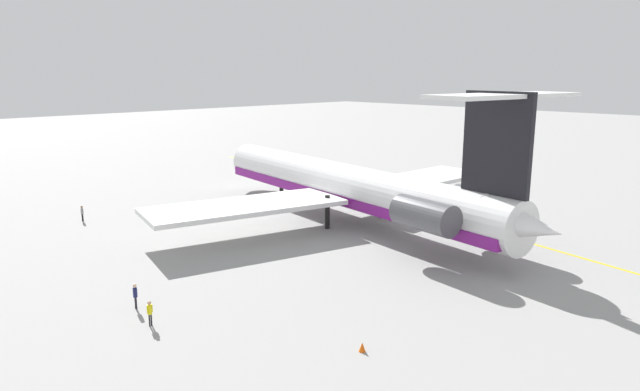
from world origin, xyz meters
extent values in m
plane|color=gray|center=(0.00, 0.00, 0.00)|extent=(353.25, 353.25, 0.00)
cylinder|color=white|center=(0.84, 11.97, 3.81)|extent=(43.02, 10.69, 4.57)
cone|color=white|center=(22.02, 8.88, 3.81)|extent=(5.34, 5.02, 4.38)
cone|color=white|center=(-20.35, 15.05, 4.22)|extent=(7.15, 4.80, 3.88)
cube|color=#7A197F|center=(0.84, 11.97, 2.78)|extent=(42.09, 10.64, 1.00)
cube|color=white|center=(3.48, 23.50, 3.01)|extent=(11.61, 20.20, 0.46)
cube|color=white|center=(0.08, 0.16, 3.01)|extent=(7.89, 19.30, 0.46)
cylinder|color=#515156|center=(-13.23, 17.73, 4.15)|extent=(6.03, 3.44, 2.65)
cube|color=white|center=(-13.34, 16.94, 4.15)|extent=(3.60, 1.94, 0.55)
cylinder|color=#515156|center=(-14.29, 10.46, 4.15)|extent=(6.03, 3.44, 2.65)
cube|color=white|center=(-14.17, 11.24, 4.15)|extent=(3.60, 1.94, 0.55)
cube|color=black|center=(-17.52, 14.64, 10.13)|extent=(6.19, 1.34, 8.09)
cube|color=white|center=(-17.46, 18.33, 13.85)|extent=(5.20, 7.21, 0.32)
cube|color=white|center=(-18.52, 11.08, 13.85)|extent=(5.20, 7.21, 0.32)
cylinder|color=black|center=(13.78, 10.08, 1.73)|extent=(0.50, 0.50, 3.46)
cylinder|color=black|center=(-0.05, 15.79, 1.73)|extent=(0.50, 0.50, 3.46)
cylinder|color=black|center=(-1.10, 8.56, 1.73)|extent=(0.50, 0.50, 3.46)
cylinder|color=black|center=(20.39, 32.49, 0.40)|extent=(0.10, 0.10, 0.80)
cylinder|color=black|center=(20.25, 32.45, 0.40)|extent=(0.10, 0.10, 0.80)
cylinder|color=gray|center=(20.32, 32.47, 1.12)|extent=(0.27, 0.27, 0.63)
sphere|color=#8C6647|center=(20.32, 32.47, 1.56)|extent=(0.25, 0.25, 0.25)
cylinder|color=gray|center=(20.49, 32.51, 1.15)|extent=(0.07, 0.07, 0.54)
cylinder|color=gray|center=(20.15, 32.42, 1.15)|extent=(0.07, 0.07, 0.54)
cylinder|color=black|center=(-8.26, 39.83, 0.39)|extent=(0.10, 0.10, 0.79)
cylinder|color=black|center=(-8.24, 39.70, 0.39)|extent=(0.10, 0.10, 0.79)
cylinder|color=yellow|center=(-8.25, 39.77, 1.10)|extent=(0.27, 0.27, 0.62)
sphere|color=tan|center=(-8.25, 39.77, 1.54)|extent=(0.25, 0.25, 0.25)
cylinder|color=yellow|center=(-8.27, 39.94, 1.13)|extent=(0.07, 0.07, 0.53)
cylinder|color=yellow|center=(-8.22, 39.59, 1.13)|extent=(0.07, 0.07, 0.53)
cylinder|color=black|center=(-5.09, 39.18, 0.42)|extent=(0.10, 0.10, 0.85)
cylinder|color=black|center=(-5.23, 39.20, 0.42)|extent=(0.10, 0.10, 0.85)
cylinder|color=#191E4C|center=(-5.16, 39.19, 1.18)|extent=(0.28, 0.28, 0.67)
sphere|color=#DBB28E|center=(-5.16, 39.19, 1.65)|extent=(0.26, 0.26, 0.26)
cylinder|color=#191E4C|center=(-4.97, 39.17, 1.21)|extent=(0.08, 0.08, 0.57)
cylinder|color=#191E4C|center=(-5.35, 39.21, 1.21)|extent=(0.08, 0.08, 0.57)
cone|color=#EA590F|center=(-19.76, 32.78, 0.28)|extent=(0.40, 0.40, 0.55)
cube|color=gold|center=(0.84, 2.45, 0.00)|extent=(95.07, 18.54, 0.01)
camera|label=1|loc=(-39.12, 55.12, 15.55)|focal=31.62mm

